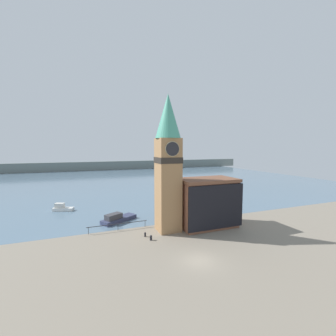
{
  "coord_description": "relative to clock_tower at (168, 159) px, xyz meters",
  "views": [
    {
      "loc": [
        -12.27,
        -21.83,
        13.01
      ],
      "look_at": [
        -0.83,
        7.73,
        10.13
      ],
      "focal_mm": 24.0,
      "sensor_mm": 36.0,
      "label": 1
    }
  ],
  "objects": [
    {
      "name": "pier_railing",
      "position": [
        -7.41,
        2.74,
        -10.28
      ],
      "size": [
        9.41,
        0.08,
        1.09
      ],
      "color": "#232328",
      "rests_on": "ground_plane"
    },
    {
      "name": "boat_far",
      "position": [
        -16.48,
        18.14,
        -10.66
      ],
      "size": [
        4.28,
        2.81,
        1.59
      ],
      "rotation": [
        0.0,
        0.0,
        -0.37
      ],
      "color": "silver",
      "rests_on": "water"
    },
    {
      "name": "far_shoreline",
      "position": [
        -0.17,
        102.99,
        -8.73
      ],
      "size": [
        180.0,
        3.0,
        5.0
      ],
      "color": "slate",
      "rests_on": "water"
    },
    {
      "name": "clock_tower",
      "position": [
        0.0,
        0.0,
        0.0
      ],
      "size": [
        3.9,
        3.9,
        21.11
      ],
      "color": "#9E754C",
      "rests_on": "ground_plane"
    },
    {
      "name": "mooring_bollard_near",
      "position": [
        -3.65,
        -2.73,
        -10.84
      ],
      "size": [
        0.35,
        0.35,
        0.72
      ],
      "color": "black",
      "rests_on": "ground_plane"
    },
    {
      "name": "mooring_bollard_far",
      "position": [
        -4.08,
        -1.22,
        -10.87
      ],
      "size": [
        0.29,
        0.29,
        0.67
      ],
      "color": "black",
      "rests_on": "ground_plane"
    },
    {
      "name": "ground_plane",
      "position": [
        -0.17,
        -10.29,
        -11.23
      ],
      "size": [
        160.0,
        160.0,
        0.0
      ],
      "primitive_type": "plane",
      "color": "gray"
    },
    {
      "name": "boat_near",
      "position": [
        -6.86,
        7.05,
        -10.66
      ],
      "size": [
        6.67,
        5.06,
        1.59
      ],
      "rotation": [
        0.0,
        0.0,
        0.52
      ],
      "color": "#333856",
      "rests_on": "water"
    },
    {
      "name": "pier_building",
      "position": [
        6.73,
        -0.55,
        -7.22
      ],
      "size": [
        9.61,
        5.91,
        7.97
      ],
      "color": "#935B42",
      "rests_on": "ground_plane"
    },
    {
      "name": "water",
      "position": [
        -0.17,
        62.99,
        -11.23
      ],
      "size": [
        160.0,
        120.0,
        0.0
      ],
      "color": "slate",
      "rests_on": "ground_plane"
    }
  ]
}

